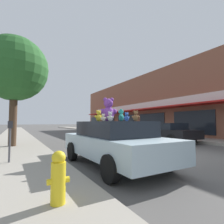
% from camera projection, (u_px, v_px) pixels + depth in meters
% --- Properties ---
extents(ground_plane, '(260.00, 260.00, 0.00)m').
position_uv_depth(ground_plane, '(177.00, 155.00, 7.42)').
color(ground_plane, '#514F4C').
extents(sidewalk_near, '(2.71, 90.00, 0.16)m').
position_uv_depth(sidewalk_near, '(18.00, 173.00, 4.53)').
color(sidewalk_near, gray).
rests_on(sidewalk_near, ground_plane).
extents(storefront_row, '(13.50, 36.35, 7.17)m').
position_uv_depth(storefront_row, '(187.00, 105.00, 22.54)').
color(storefront_row, brown).
rests_on(storefront_row, ground_plane).
extents(plush_art_car, '(2.17, 4.55, 1.42)m').
position_uv_depth(plush_art_car, '(114.00, 142.00, 5.70)').
color(plush_art_car, '#ADC6D1').
rests_on(plush_art_car, ground_plane).
extents(teddy_bear_giant, '(0.64, 0.46, 0.84)m').
position_uv_depth(teddy_bear_giant, '(108.00, 110.00, 6.12)').
color(teddy_bear_giant, purple).
rests_on(teddy_bear_giant, plush_art_car).
extents(teddy_bear_brown, '(0.25, 0.24, 0.36)m').
position_uv_depth(teddy_bear_brown, '(136.00, 116.00, 5.79)').
color(teddy_bear_brown, olive).
rests_on(teddy_bear_brown, plush_art_car).
extents(teddy_bear_yellow, '(0.28, 0.18, 0.37)m').
position_uv_depth(teddy_bear_yellow, '(99.00, 116.00, 5.64)').
color(teddy_bear_yellow, yellow).
rests_on(teddy_bear_yellow, plush_art_car).
extents(teddy_bear_pink, '(0.22, 0.14, 0.30)m').
position_uv_depth(teddy_bear_pink, '(108.00, 118.00, 6.87)').
color(teddy_bear_pink, pink).
rests_on(teddy_bear_pink, plush_art_car).
extents(teddy_bear_white, '(0.24, 0.20, 0.33)m').
position_uv_depth(teddy_bear_white, '(110.00, 117.00, 5.73)').
color(teddy_bear_white, white).
rests_on(teddy_bear_white, plush_art_car).
extents(teddy_bear_blue, '(0.24, 0.15, 0.32)m').
position_uv_depth(teddy_bear_blue, '(127.00, 117.00, 6.00)').
color(teddy_bear_blue, blue).
rests_on(teddy_bear_blue, plush_art_car).
extents(teddy_bear_cream, '(0.16, 0.14, 0.22)m').
position_uv_depth(teddy_bear_cream, '(103.00, 118.00, 5.04)').
color(teddy_bear_cream, beige).
rests_on(teddy_bear_cream, plush_art_car).
extents(teddy_bear_teal, '(0.20, 0.24, 0.33)m').
position_uv_depth(teddy_bear_teal, '(121.00, 115.00, 4.69)').
color(teddy_bear_teal, teal).
rests_on(teddy_bear_teal, plush_art_car).
extents(parked_car_far_center, '(2.16, 4.69, 1.35)m').
position_uv_depth(parked_car_far_center, '(165.00, 132.00, 12.53)').
color(parked_car_far_center, black).
rests_on(parked_car_far_center, ground_plane).
extents(street_tree, '(3.43, 3.43, 5.81)m').
position_uv_depth(street_tree, '(15.00, 69.00, 9.31)').
color(street_tree, '#473323').
rests_on(street_tree, sidewalk_near).
extents(fire_hydrant, '(0.33, 0.22, 0.79)m').
position_uv_depth(fire_hydrant, '(58.00, 177.00, 2.64)').
color(fire_hydrant, yellow).
rests_on(fire_hydrant, sidewalk_near).
extents(parking_meter, '(0.14, 0.10, 1.27)m').
position_uv_depth(parking_meter, '(10.00, 136.00, 5.40)').
color(parking_meter, '#4C4C51').
rests_on(parking_meter, sidewalk_near).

